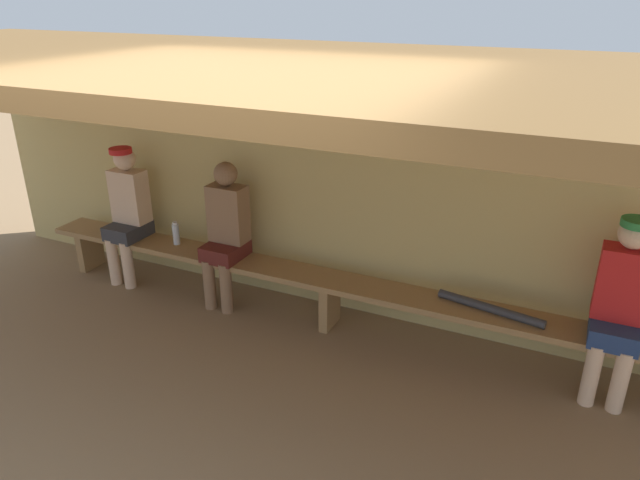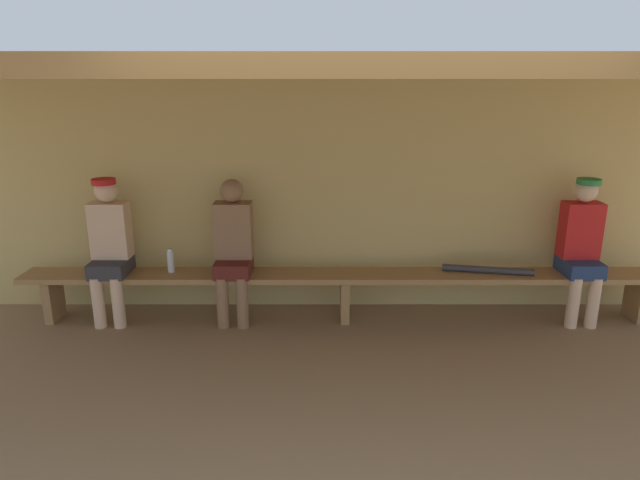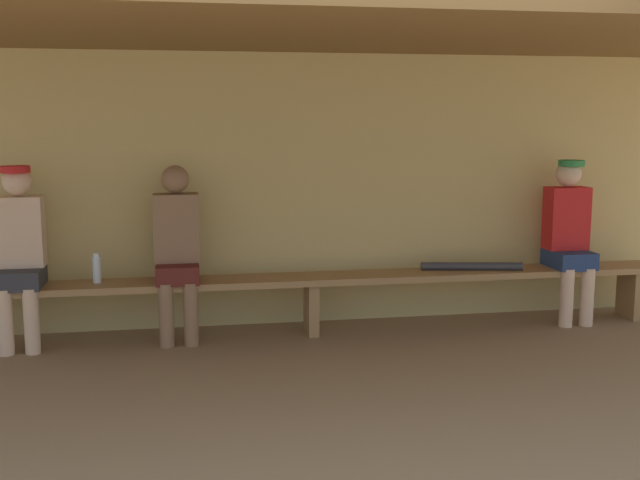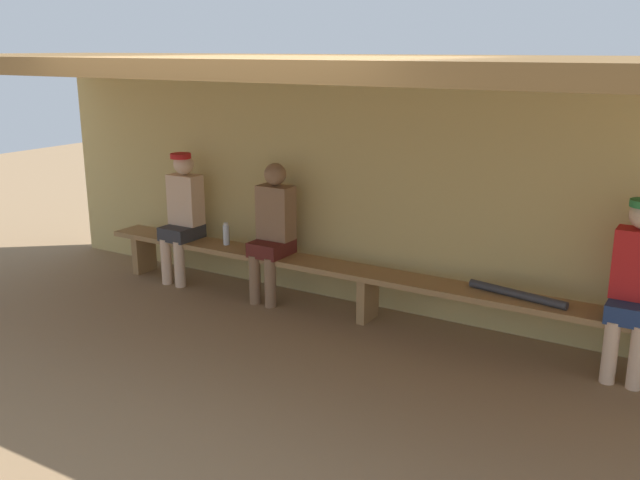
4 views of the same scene
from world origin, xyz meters
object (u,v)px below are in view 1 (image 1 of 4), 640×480
at_px(player_in_blue, 226,229).
at_px(player_shirtless_tan, 620,302).
at_px(player_middle, 127,209).
at_px(bench, 330,286).
at_px(water_bottle_green, 176,234).
at_px(baseball_bat, 490,308).

distance_m(player_in_blue, player_shirtless_tan, 3.20).
height_order(player_in_blue, player_middle, player_middle).
bearing_deg(bench, player_shirtless_tan, 0.09).
xyz_separation_m(bench, player_shirtless_tan, (2.17, 0.00, 0.36)).
bearing_deg(water_bottle_green, player_shirtless_tan, -0.54).
height_order(player_in_blue, water_bottle_green, player_in_blue).
distance_m(player_shirtless_tan, baseball_bat, 0.88).
bearing_deg(player_middle, bench, -0.09).
distance_m(bench, player_in_blue, 1.09).
height_order(player_shirtless_tan, water_bottle_green, player_shirtless_tan).
distance_m(player_in_blue, player_middle, 1.13).
distance_m(bench, player_middle, 2.19).
bearing_deg(bench, baseball_bat, -0.00).
xyz_separation_m(player_in_blue, player_shirtless_tan, (3.20, 0.00, 0.02)).
relative_size(player_middle, baseball_bat, 1.63).
distance_m(player_in_blue, water_bottle_green, 0.62).
bearing_deg(player_shirtless_tan, water_bottle_green, 179.46).
height_order(water_bottle_green, baseball_bat, water_bottle_green).
relative_size(player_in_blue, player_middle, 0.99).
relative_size(player_shirtless_tan, player_middle, 1.00).
distance_m(player_middle, water_bottle_green, 0.57).
xyz_separation_m(player_middle, water_bottle_green, (0.54, 0.04, -0.18)).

